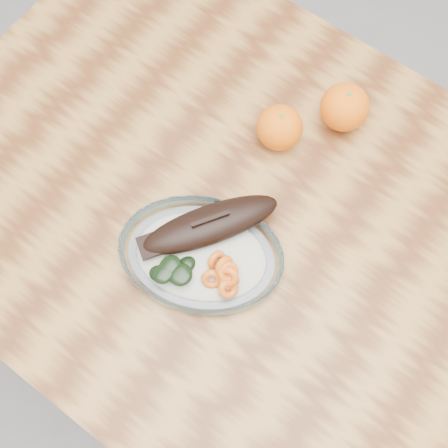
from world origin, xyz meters
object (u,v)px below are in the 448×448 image
(plated_meal, at_px, (202,253))
(orange_right, at_px, (345,107))
(dining_table, at_px, (260,246))
(orange_left, at_px, (280,128))

(plated_meal, relative_size, orange_right, 7.51)
(dining_table, xyz_separation_m, orange_right, (-0.01, 0.24, 0.14))
(orange_right, bearing_deg, orange_left, -125.03)
(orange_left, bearing_deg, orange_right, 54.97)
(dining_table, bearing_deg, plated_meal, -117.33)
(orange_left, bearing_deg, dining_table, -63.38)
(plated_meal, height_order, orange_right, orange_right)
(dining_table, relative_size, orange_left, 15.72)
(orange_right, bearing_deg, dining_table, -88.55)
(dining_table, distance_m, plated_meal, 0.16)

